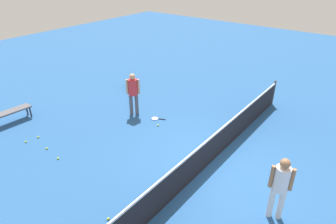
% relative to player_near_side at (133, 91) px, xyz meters
% --- Properties ---
extents(ground_plane, '(40.00, 40.00, 0.00)m').
position_rel_player_near_side_xyz_m(ground_plane, '(0.78, 3.98, -1.01)').
color(ground_plane, '#265693').
extents(court_net, '(10.09, 0.09, 1.07)m').
position_rel_player_near_side_xyz_m(court_net, '(0.78, 3.98, -0.51)').
color(court_net, '#4C4C51').
rests_on(court_net, ground_plane).
extents(player_near_side, '(0.48, 0.48, 1.70)m').
position_rel_player_near_side_xyz_m(player_near_side, '(0.00, 0.00, 0.00)').
color(player_near_side, '#595960').
rests_on(player_near_side, ground_plane).
extents(player_far_side, '(0.44, 0.52, 1.70)m').
position_rel_player_near_side_xyz_m(player_far_side, '(1.74, 6.24, 0.00)').
color(player_far_side, white).
rests_on(player_far_side, ground_plane).
extents(tennis_racket_near_player, '(0.41, 0.60, 0.03)m').
position_rel_player_near_side_xyz_m(tennis_racket_near_player, '(-0.22, 0.91, -1.00)').
color(tennis_racket_near_player, blue).
rests_on(tennis_racket_near_player, ground_plane).
extents(tennis_ball_near_player, '(0.07, 0.07, 0.07)m').
position_rel_player_near_side_xyz_m(tennis_ball_near_player, '(4.25, 3.19, -0.98)').
color(tennis_ball_near_player, '#C6E033').
rests_on(tennis_ball_near_player, ground_plane).
extents(tennis_ball_by_net, '(0.07, 0.07, 0.07)m').
position_rel_player_near_side_xyz_m(tennis_ball_by_net, '(3.51, -0.58, -0.98)').
color(tennis_ball_by_net, '#C6E033').
rests_on(tennis_ball_by_net, ground_plane).
extents(tennis_ball_midcourt, '(0.07, 0.07, 0.07)m').
position_rel_player_near_side_xyz_m(tennis_ball_midcourt, '(3.60, 0.17, -0.98)').
color(tennis_ball_midcourt, '#C6E033').
rests_on(tennis_ball_midcourt, ground_plane).
extents(tennis_ball_baseline, '(0.07, 0.07, 0.07)m').
position_rel_player_near_side_xyz_m(tennis_ball_baseline, '(3.30, -1.43, -0.98)').
color(tennis_ball_baseline, '#C6E033').
rests_on(tennis_ball_baseline, ground_plane).
extents(tennis_ball_stray_left, '(0.07, 0.07, 0.07)m').
position_rel_player_near_side_xyz_m(tennis_ball_stray_left, '(0.15, 1.33, -0.98)').
color(tennis_ball_stray_left, '#C6E033').
rests_on(tennis_ball_stray_left, ground_plane).
extents(tennis_ball_stray_right, '(0.07, 0.07, 0.07)m').
position_rel_player_near_side_xyz_m(tennis_ball_stray_right, '(3.72, -1.49, -0.98)').
color(tennis_ball_stray_right, '#C6E033').
rests_on(tennis_ball_stray_right, ground_plane).
extents(courtside_bench, '(1.52, 0.48, 0.48)m').
position_rel_player_near_side_xyz_m(courtside_bench, '(3.30, -3.19, -0.59)').
color(courtside_bench, '#595960').
rests_on(courtside_bench, ground_plane).
extents(equipment_bag, '(0.73, 0.79, 0.28)m').
position_rel_player_near_side_xyz_m(equipment_bag, '(-1.85, -2.05, -0.87)').
color(equipment_bag, black).
rests_on(equipment_bag, ground_plane).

